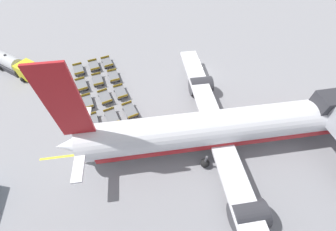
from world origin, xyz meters
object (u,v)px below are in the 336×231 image
airplane (225,127)px  baggage_dolly_row_near_col_c (87,102)px  baggage_dolly_row_mid_a_col_a (94,66)px  baggage_dolly_row_mid_b_col_c (121,92)px  baggage_dolly_row_mid_a_col_c (105,97)px  baggage_dolly_row_mid_b_col_d (130,111)px  baggage_dolly_row_mid_b_col_b (114,76)px  baggage_dolly_row_mid_b_col_a (107,62)px  baggage_dolly_row_near_col_a (79,70)px  baggage_dolly_row_mid_a_col_d (112,117)px  baggage_dolly_row_near_col_d (92,122)px  baggage_dolly_row_near_col_b (82,85)px  baggage_dolly_row_mid_a_col_b (98,80)px  fuel_tanker_primary (15,65)px

airplane → baggage_dolly_row_near_col_c: bearing=-124.9°
baggage_dolly_row_near_col_c → baggage_dolly_row_mid_a_col_a: (-8.64, 1.40, 0.00)m
baggage_dolly_row_mid_a_col_a → baggage_dolly_row_mid_b_col_c: bearing=24.5°
baggage_dolly_row_mid_a_col_c → baggage_dolly_row_mid_b_col_d: size_ratio=1.00×
baggage_dolly_row_mid_b_col_b → baggage_dolly_row_mid_b_col_a: bearing=-170.6°
baggage_dolly_row_mid_b_col_b → baggage_dolly_row_mid_b_col_c: (4.05, 0.62, 0.00)m
baggage_dolly_row_near_col_c → baggage_dolly_row_mid_b_col_c: 5.04m
baggage_dolly_row_mid_a_col_a → baggage_dolly_row_mid_b_col_c: (7.85, 3.57, 0.00)m
airplane → baggage_dolly_row_near_col_a: 25.95m
baggage_dolly_row_mid_a_col_c → baggage_dolly_row_mid_a_col_d: (4.15, 0.58, 0.00)m
baggage_dolly_row_mid_b_col_b → baggage_dolly_row_mid_b_col_d: same height
baggage_dolly_row_mid_a_col_d → baggage_dolly_row_mid_b_col_a: bearing=177.8°
baggage_dolly_row_near_col_d → baggage_dolly_row_near_col_b: bearing=-170.8°
baggage_dolly_row_mid_b_col_a → baggage_dolly_row_mid_b_col_b: same height
baggage_dolly_row_mid_a_col_d → baggage_dolly_row_mid_b_col_b: bearing=172.3°
baggage_dolly_row_mid_b_col_b → baggage_dolly_row_near_col_a: bearing=-121.2°
baggage_dolly_row_near_col_a → baggage_dolly_row_mid_a_col_b: same height
baggage_dolly_row_near_col_d → baggage_dolly_row_mid_b_col_c: 6.49m
fuel_tanker_primary → baggage_dolly_row_mid_b_col_a: (2.35, 14.89, -0.79)m
baggage_dolly_row_mid_a_col_a → baggage_dolly_row_mid_b_col_a: bearing=97.6°
baggage_dolly_row_mid_a_col_d → baggage_dolly_row_mid_b_col_c: size_ratio=1.00×
baggage_dolly_row_mid_b_col_a → baggage_dolly_row_near_col_a: bearing=-81.1°
baggage_dolly_row_near_col_b → baggage_dolly_row_mid_b_col_a: (-4.86, 4.39, 0.00)m
baggage_dolly_row_mid_a_col_d → baggage_dolly_row_mid_b_col_a: 12.78m
airplane → baggage_dolly_row_mid_b_col_d: size_ratio=10.78×
airplane → baggage_dolly_row_mid_a_col_c: (-11.47, -13.38, -2.45)m
fuel_tanker_primary → baggage_dolly_row_mid_a_col_a: (2.65, 12.61, -0.79)m
baggage_dolly_row_mid_a_col_b → baggage_dolly_row_mid_b_col_a: same height
baggage_dolly_row_near_col_c → baggage_dolly_row_mid_a_col_d: size_ratio=1.00×
baggage_dolly_row_mid_a_col_c → baggage_dolly_row_mid_b_col_c: same height
airplane → baggage_dolly_row_mid_b_col_c: airplane is taller
airplane → baggage_dolly_row_mid_a_col_d: airplane is taller
baggage_dolly_row_mid_b_col_b → baggage_dolly_row_mid_a_col_d: bearing=-7.7°
baggage_dolly_row_mid_a_col_b → baggage_dolly_row_mid_b_col_a: (-4.35, 1.90, 0.00)m
baggage_dolly_row_mid_b_col_d → baggage_dolly_row_near_col_a: bearing=-148.9°
baggage_dolly_row_mid_a_col_a → baggage_dolly_row_mid_a_col_b: size_ratio=1.00×
baggage_dolly_row_mid_a_col_b → baggage_dolly_row_mid_b_col_b: (-0.26, 2.57, 0.00)m
baggage_dolly_row_mid_b_col_a → baggage_dolly_row_mid_a_col_c: bearing=-7.1°
baggage_dolly_row_mid_b_col_a → baggage_dolly_row_near_col_c: bearing=-22.4°
baggage_dolly_row_mid_a_col_a → baggage_dolly_row_mid_a_col_b: 4.06m
baggage_dolly_row_mid_a_col_c → baggage_dolly_row_mid_b_col_c: bearing=101.3°
fuel_tanker_primary → baggage_dolly_row_mid_a_col_c: (10.97, 13.81, -0.79)m
baggage_dolly_row_mid_a_col_d → baggage_dolly_row_near_col_a: bearing=-160.2°
baggage_dolly_row_near_col_d → baggage_dolly_row_mid_b_col_b: size_ratio=1.00×
baggage_dolly_row_mid_a_col_c → baggage_dolly_row_near_col_b: bearing=-138.6°
baggage_dolly_row_mid_b_col_b → baggage_dolly_row_mid_b_col_c: bearing=8.6°
baggage_dolly_row_near_col_d → baggage_dolly_row_mid_b_col_b: 9.62m
baggage_dolly_row_near_col_c → baggage_dolly_row_mid_b_col_d: size_ratio=1.00×
fuel_tanker_primary → baggage_dolly_row_near_col_b: 12.76m
baggage_dolly_row_mid_a_col_a → baggage_dolly_row_mid_b_col_d: bearing=20.1°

